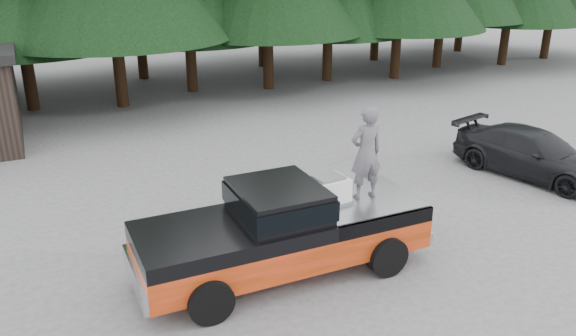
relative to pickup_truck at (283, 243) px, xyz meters
name	(u,v)px	position (x,y,z in m)	size (l,w,h in m)	color
ground	(286,253)	(0.37, 0.65, -0.67)	(120.00, 120.00, 0.00)	#4E4E51
pickup_truck	(283,243)	(0.00, 0.00, 0.00)	(6.00, 2.04, 1.33)	red
truck_cab	(278,200)	(-0.10, 0.00, 0.96)	(1.66, 1.90, 0.59)	black
air_compressor	(328,191)	(1.04, 0.06, 0.92)	(0.75, 0.62, 0.52)	silver
man_on_bed	(366,153)	(1.86, -0.01, 1.65)	(0.72, 0.47, 1.96)	#515057
parked_car	(533,154)	(8.83, 1.82, 0.01)	(1.89, 4.66, 1.35)	black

